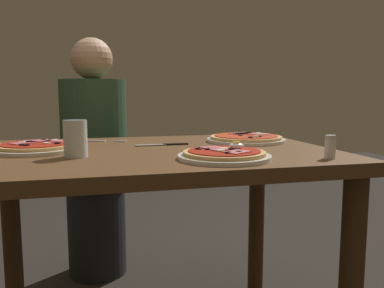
{
  "coord_description": "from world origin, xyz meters",
  "views": [
    {
      "loc": [
        -0.2,
        -1.29,
        0.91
      ],
      "look_at": [
        0.1,
        -0.12,
        0.76
      ],
      "focal_mm": 37.16,
      "sensor_mm": 36.0,
      "label": 1
    }
  ],
  "objects_px": {
    "dining_table": "(156,184)",
    "salt_shaker": "(330,147)",
    "fork": "(103,141)",
    "diner_person": "(95,165)",
    "pizza_across_right": "(246,139)",
    "pizza_across_left": "(37,147)",
    "water_glass_near": "(76,141)",
    "pizza_foreground": "(225,155)",
    "knife": "(165,144)"
  },
  "relations": [
    {
      "from": "dining_table",
      "to": "salt_shaker",
      "type": "relative_size",
      "value": 17.24
    },
    {
      "from": "fork",
      "to": "diner_person",
      "type": "height_order",
      "value": "diner_person"
    },
    {
      "from": "pizza_across_right",
      "to": "diner_person",
      "type": "relative_size",
      "value": 0.25
    },
    {
      "from": "dining_table",
      "to": "salt_shaker",
      "type": "bearing_deg",
      "value": -34.01
    },
    {
      "from": "pizza_across_right",
      "to": "diner_person",
      "type": "bearing_deg",
      "value": 133.38
    },
    {
      "from": "pizza_across_left",
      "to": "salt_shaker",
      "type": "height_order",
      "value": "salt_shaker"
    },
    {
      "from": "pizza_across_left",
      "to": "water_glass_near",
      "type": "bearing_deg",
      "value": -51.93
    },
    {
      "from": "pizza_foreground",
      "to": "pizza_across_left",
      "type": "distance_m",
      "value": 0.62
    },
    {
      "from": "water_glass_near",
      "to": "knife",
      "type": "xyz_separation_m",
      "value": [
        0.3,
        0.2,
        -0.04
      ]
    },
    {
      "from": "pizza_across_left",
      "to": "pizza_foreground",
      "type": "bearing_deg",
      "value": -29.62
    },
    {
      "from": "fork",
      "to": "knife",
      "type": "bearing_deg",
      "value": -37.71
    },
    {
      "from": "salt_shaker",
      "to": "pizza_foreground",
      "type": "bearing_deg",
      "value": 167.18
    },
    {
      "from": "dining_table",
      "to": "fork",
      "type": "height_order",
      "value": "fork"
    },
    {
      "from": "salt_shaker",
      "to": "diner_person",
      "type": "xyz_separation_m",
      "value": [
        -0.64,
        1.03,
        -0.2
      ]
    },
    {
      "from": "pizza_foreground",
      "to": "knife",
      "type": "relative_size",
      "value": 1.36
    },
    {
      "from": "diner_person",
      "to": "salt_shaker",
      "type": "bearing_deg",
      "value": 122.01
    },
    {
      "from": "dining_table",
      "to": "pizza_across_left",
      "type": "distance_m",
      "value": 0.4
    },
    {
      "from": "pizza_foreground",
      "to": "knife",
      "type": "bearing_deg",
      "value": 107.67
    },
    {
      "from": "dining_table",
      "to": "diner_person",
      "type": "relative_size",
      "value": 0.98
    },
    {
      "from": "pizza_across_left",
      "to": "diner_person",
      "type": "height_order",
      "value": "diner_person"
    },
    {
      "from": "pizza_across_left",
      "to": "fork",
      "type": "bearing_deg",
      "value": 42.32
    },
    {
      "from": "pizza_foreground",
      "to": "water_glass_near",
      "type": "xyz_separation_m",
      "value": [
        -0.41,
        0.14,
        0.03
      ]
    },
    {
      "from": "pizza_across_right",
      "to": "fork",
      "type": "bearing_deg",
      "value": 165.72
    },
    {
      "from": "dining_table",
      "to": "fork",
      "type": "distance_m",
      "value": 0.33
    },
    {
      "from": "diner_person",
      "to": "pizza_across_right",
      "type": "bearing_deg",
      "value": 133.38
    },
    {
      "from": "salt_shaker",
      "to": "diner_person",
      "type": "relative_size",
      "value": 0.06
    },
    {
      "from": "knife",
      "to": "salt_shaker",
      "type": "distance_m",
      "value": 0.57
    },
    {
      "from": "diner_person",
      "to": "pizza_foreground",
      "type": "bearing_deg",
      "value": 109.97
    },
    {
      "from": "pizza_across_right",
      "to": "fork",
      "type": "height_order",
      "value": "pizza_across_right"
    },
    {
      "from": "pizza_across_left",
      "to": "fork",
      "type": "xyz_separation_m",
      "value": [
        0.22,
        0.2,
        -0.01
      ]
    },
    {
      "from": "water_glass_near",
      "to": "salt_shaker",
      "type": "distance_m",
      "value": 0.73
    },
    {
      "from": "pizza_across_left",
      "to": "knife",
      "type": "bearing_deg",
      "value": 4.4
    },
    {
      "from": "water_glass_near",
      "to": "pizza_foreground",
      "type": "bearing_deg",
      "value": -19.15
    },
    {
      "from": "diner_person",
      "to": "fork",
      "type": "bearing_deg",
      "value": 93.68
    },
    {
      "from": "pizza_across_left",
      "to": "diner_person",
      "type": "bearing_deg",
      "value": 74.12
    },
    {
      "from": "water_glass_near",
      "to": "fork",
      "type": "xyz_separation_m",
      "value": [
        0.09,
        0.36,
        -0.04
      ]
    },
    {
      "from": "dining_table",
      "to": "pizza_across_left",
      "type": "height_order",
      "value": "pizza_across_left"
    },
    {
      "from": "water_glass_near",
      "to": "dining_table",
      "type": "bearing_deg",
      "value": 21.4
    },
    {
      "from": "dining_table",
      "to": "diner_person",
      "type": "bearing_deg",
      "value": 104.69
    },
    {
      "from": "pizza_across_left",
      "to": "water_glass_near",
      "type": "relative_size",
      "value": 2.62
    },
    {
      "from": "pizza_foreground",
      "to": "pizza_across_right",
      "type": "height_order",
      "value": "pizza_foreground"
    },
    {
      "from": "pizza_across_right",
      "to": "water_glass_near",
      "type": "distance_m",
      "value": 0.66
    },
    {
      "from": "water_glass_near",
      "to": "diner_person",
      "type": "xyz_separation_m",
      "value": [
        0.06,
        0.82,
        -0.22
      ]
    },
    {
      "from": "pizza_across_right",
      "to": "water_glass_near",
      "type": "relative_size",
      "value": 2.77
    },
    {
      "from": "dining_table",
      "to": "pizza_foreground",
      "type": "height_order",
      "value": "pizza_foreground"
    },
    {
      "from": "pizza_across_left",
      "to": "knife",
      "type": "relative_size",
      "value": 1.45
    },
    {
      "from": "knife",
      "to": "pizza_foreground",
      "type": "bearing_deg",
      "value": -72.33
    },
    {
      "from": "dining_table",
      "to": "salt_shaker",
      "type": "xyz_separation_m",
      "value": [
        0.45,
        -0.31,
        0.15
      ]
    },
    {
      "from": "fork",
      "to": "salt_shaker",
      "type": "relative_size",
      "value": 2.26
    },
    {
      "from": "pizza_across_right",
      "to": "pizza_across_left",
      "type": "bearing_deg",
      "value": -175.32
    }
  ]
}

